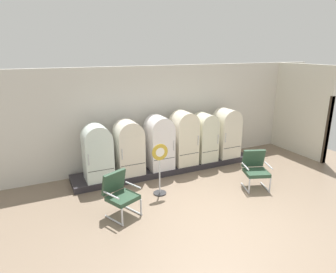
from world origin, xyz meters
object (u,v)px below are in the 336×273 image
(refrigerator_0, at_px, (97,151))
(refrigerator_5, at_px, (227,131))
(armchair_left, at_px, (120,192))
(sign_stand, at_px, (160,172))
(refrigerator_1, at_px, (129,146))
(refrigerator_2, at_px, (159,141))
(armchair_right, at_px, (255,168))
(refrigerator_3, at_px, (184,136))
(refrigerator_4, at_px, (205,136))

(refrigerator_0, distance_m, refrigerator_5, 4.03)
(armchair_left, relative_size, sign_stand, 0.74)
(refrigerator_1, bearing_deg, refrigerator_2, 1.11)
(armchair_right, distance_m, sign_stand, 2.46)
(refrigerator_1, height_order, refrigerator_3, refrigerator_3)
(refrigerator_3, height_order, armchair_left, refrigerator_3)
(refrigerator_0, bearing_deg, refrigerator_5, 0.42)
(refrigerator_4, distance_m, refrigerator_5, 0.79)
(refrigerator_1, height_order, sign_stand, refrigerator_1)
(refrigerator_4, bearing_deg, armchair_left, -151.80)
(refrigerator_1, relative_size, armchair_left, 1.53)
(refrigerator_5, relative_size, sign_stand, 1.16)
(refrigerator_0, xyz_separation_m, refrigerator_4, (3.24, 0.03, 0.00))
(refrigerator_4, height_order, armchair_right, refrigerator_4)
(refrigerator_0, relative_size, armchair_left, 1.51)
(refrigerator_2, bearing_deg, refrigerator_4, -0.68)
(refrigerator_0, relative_size, armchair_right, 1.51)
(refrigerator_3, bearing_deg, sign_stand, -137.25)
(refrigerator_0, bearing_deg, refrigerator_2, 1.41)
(refrigerator_4, bearing_deg, armchair_right, -79.78)
(refrigerator_0, height_order, refrigerator_3, refrigerator_3)
(refrigerator_0, xyz_separation_m, sign_stand, (1.22, -1.17, -0.34))
(refrigerator_0, bearing_deg, armchair_right, -27.31)
(refrigerator_4, bearing_deg, refrigerator_3, 179.64)
(refrigerator_1, bearing_deg, sign_stand, -72.65)
(refrigerator_5, bearing_deg, refrigerator_3, 180.00)
(refrigerator_1, relative_size, refrigerator_2, 0.98)
(refrigerator_3, xyz_separation_m, armchair_right, (1.06, -1.88, -0.46))
(refrigerator_0, distance_m, armchair_right, 4.05)
(refrigerator_5, distance_m, armchair_right, 1.98)
(armchair_right, bearing_deg, refrigerator_0, 152.69)
(refrigerator_0, distance_m, sign_stand, 1.73)
(armchair_right, bearing_deg, sign_stand, 164.06)
(refrigerator_1, relative_size, armchair_right, 1.53)
(refrigerator_2, bearing_deg, armchair_right, -45.85)
(refrigerator_1, bearing_deg, refrigerator_5, 0.08)
(refrigerator_2, height_order, armchair_right, refrigerator_2)
(refrigerator_2, relative_size, armchair_right, 1.56)
(sign_stand, bearing_deg, armchair_right, -15.94)
(refrigerator_5, bearing_deg, sign_stand, -156.82)
(refrigerator_2, height_order, armchair_left, refrigerator_2)
(refrigerator_0, height_order, sign_stand, refrigerator_0)
(refrigerator_0, distance_m, refrigerator_2, 1.74)
(refrigerator_0, relative_size, refrigerator_3, 0.93)
(refrigerator_4, xyz_separation_m, refrigerator_5, (0.79, 0.00, 0.03))
(refrigerator_4, height_order, sign_stand, refrigerator_4)
(refrigerator_0, xyz_separation_m, armchair_right, (3.58, -1.85, -0.40))
(refrigerator_3, relative_size, sign_stand, 1.21)
(refrigerator_2, relative_size, refrigerator_4, 1.04)
(refrigerator_3, height_order, sign_stand, refrigerator_3)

